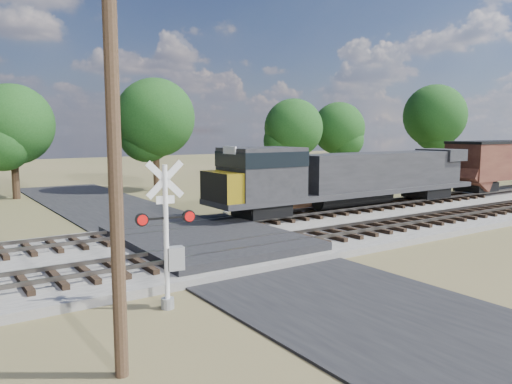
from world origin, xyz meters
TOP-DOWN VIEW (x-y plane):
  - ground at (0.00, 0.00)m, footprint 160.00×160.00m
  - ballast_bed at (10.00, 0.50)m, footprint 140.00×10.00m
  - road at (0.00, 0.00)m, footprint 7.00×60.00m
  - crossing_panel at (0.00, 0.50)m, footprint 7.00×9.00m
  - track_near at (3.12, -2.00)m, footprint 140.00×2.60m
  - track_far at (3.12, 3.00)m, footprint 140.00×2.60m
  - crossing_signal_near at (-4.62, -5.79)m, footprint 1.77×0.43m
  - crossing_signal_far at (4.85, 7.13)m, footprint 1.64×0.38m
  - utility_pole at (-7.23, -9.01)m, footprint 2.16×0.54m
  - equipment_shed at (11.30, 7.86)m, footprint 5.19×5.19m
  - treeline at (3.14, 21.01)m, footprint 77.21×10.16m

SIDE VIEW (x-z plane):
  - ground at x=0.00m, z-range 0.00..0.00m
  - road at x=0.00m, z-range 0.00..0.08m
  - ballast_bed at x=10.00m, z-range 0.00..0.30m
  - crossing_panel at x=0.00m, z-range 0.01..0.62m
  - track_near at x=3.12m, z-range 0.25..0.58m
  - track_far at x=3.12m, z-range 0.25..0.58m
  - equipment_shed at x=11.30m, z-range 0.02..2.73m
  - crossing_signal_far at x=4.85m, z-range -0.34..3.72m
  - crossing_signal_near at x=-4.62m, z-range -0.37..4.04m
  - utility_pole at x=-7.23m, z-range 0.27..9.20m
  - treeline at x=3.14m, z-range 0.83..12.47m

